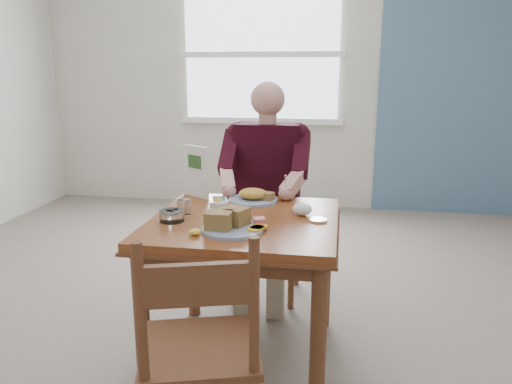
% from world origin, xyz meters
% --- Properties ---
extents(floor, '(6.00, 6.00, 0.00)m').
position_xyz_m(floor, '(0.00, 0.00, 0.00)').
color(floor, slate).
rests_on(floor, ground).
extents(wall_back, '(5.50, 0.00, 5.50)m').
position_xyz_m(wall_back, '(0.00, 3.00, 1.40)').
color(wall_back, beige).
rests_on(wall_back, ground).
extents(accent_panel, '(1.60, 0.02, 2.80)m').
position_xyz_m(accent_panel, '(1.60, 2.98, 1.40)').
color(accent_panel, '#486685').
rests_on(accent_panel, ground).
extents(lemon_wedge, '(0.06, 0.05, 0.03)m').
position_xyz_m(lemon_wedge, '(-0.16, -0.29, 0.76)').
color(lemon_wedge, yellow).
rests_on(lemon_wedge, table).
extents(napkin, '(0.12, 0.11, 0.06)m').
position_xyz_m(napkin, '(0.27, 0.10, 0.78)').
color(napkin, white).
rests_on(napkin, table).
extents(metal_dish, '(0.11, 0.11, 0.01)m').
position_xyz_m(metal_dish, '(0.36, 0.01, 0.76)').
color(metal_dish, silver).
rests_on(metal_dish, table).
extents(window, '(1.72, 0.04, 1.42)m').
position_xyz_m(window, '(-0.40, 2.97, 1.60)').
color(window, white).
rests_on(window, wall_back).
extents(table, '(0.92, 0.92, 0.75)m').
position_xyz_m(table, '(0.00, 0.00, 0.64)').
color(table, brown).
rests_on(table, ground).
extents(chair_far, '(0.42, 0.42, 0.95)m').
position_xyz_m(chair_far, '(0.00, 0.80, 0.48)').
color(chair_far, brown).
rests_on(chair_far, ground).
extents(chair_near, '(0.52, 0.52, 0.95)m').
position_xyz_m(chair_near, '(-0.02, -0.76, 0.48)').
color(chair_near, brown).
rests_on(chair_near, ground).
extents(diner, '(0.53, 0.56, 1.39)m').
position_xyz_m(diner, '(0.00, 0.71, 0.81)').
color(diner, gray).
rests_on(diner, chair_far).
extents(near_plate, '(0.33, 0.33, 0.09)m').
position_xyz_m(near_plate, '(-0.02, -0.19, 0.78)').
color(near_plate, white).
rests_on(near_plate, table).
extents(far_plate, '(0.35, 0.35, 0.07)m').
position_xyz_m(far_plate, '(-0.01, 0.32, 0.78)').
color(far_plate, white).
rests_on(far_plate, table).
extents(caddy, '(0.12, 0.12, 0.07)m').
position_xyz_m(caddy, '(-0.15, 0.11, 0.78)').
color(caddy, white).
rests_on(caddy, table).
extents(shakers, '(0.09, 0.06, 0.08)m').
position_xyz_m(shakers, '(-0.32, 0.03, 0.79)').
color(shakers, white).
rests_on(shakers, table).
extents(creamer, '(0.15, 0.15, 0.05)m').
position_xyz_m(creamer, '(-0.33, -0.11, 0.78)').
color(creamer, white).
rests_on(creamer, table).
extents(menu, '(0.17, 0.12, 0.29)m').
position_xyz_m(menu, '(-0.35, 0.37, 0.90)').
color(menu, white).
rests_on(menu, table).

